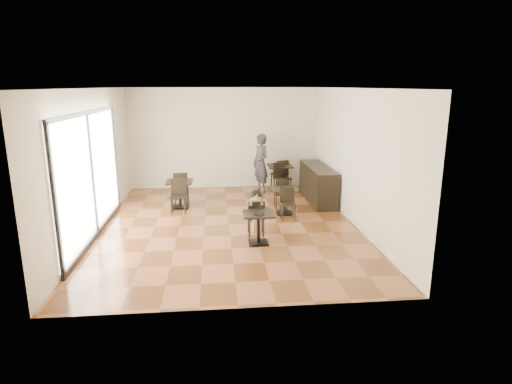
{
  "coord_description": "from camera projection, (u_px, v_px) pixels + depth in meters",
  "views": [
    {
      "loc": [
        -0.3,
        -9.81,
        3.26
      ],
      "look_at": [
        0.58,
        -0.82,
        1.0
      ],
      "focal_mm": 30.0,
      "sensor_mm": 36.0,
      "label": 1
    }
  ],
  "objects": [
    {
      "name": "adult_patron",
      "position": [
        261.0,
        164.0,
        13.15
      ],
      "size": [
        0.67,
        0.79,
        1.83
      ],
      "primitive_type": "imported",
      "rotation": [
        0.0,
        0.0,
        -1.16
      ],
      "color": "#35363A",
      "rests_on": "floor"
    },
    {
      "name": "chair_left_a",
      "position": [
        181.0,
        187.0,
        12.17
      ],
      "size": [
        0.4,
        0.4,
        0.89
      ],
      "primitive_type": null,
      "rotation": [
        0.0,
        0.0,
        3.13
      ],
      "color": "black",
      "rests_on": "floor"
    },
    {
      "name": "chair_back_a",
      "position": [
        279.0,
        174.0,
        13.72
      ],
      "size": [
        0.57,
        0.57,
        0.96
      ],
      "primitive_type": null,
      "rotation": [
        0.0,
        0.0,
        3.56
      ],
      "color": "black",
      "rests_on": "floor"
    },
    {
      "name": "service_counter",
      "position": [
        318.0,
        184.0,
        12.35
      ],
      "size": [
        0.6,
        2.4,
        1.0
      ],
      "primitive_type": "cube",
      "color": "black",
      "rests_on": "floor"
    },
    {
      "name": "cafe_table_mid",
      "position": [
        284.0,
        201.0,
        11.09
      ],
      "size": [
        0.65,
        0.65,
        0.68
      ],
      "primitive_type": null,
      "rotation": [
        0.0,
        0.0,
        0.02
      ],
      "color": "black",
      "rests_on": "floor"
    },
    {
      "name": "wall_left",
      "position": [
        95.0,
        161.0,
        9.62
      ],
      "size": [
        0.01,
        8.0,
        3.2
      ],
      "primitive_type": "cube",
      "color": "beige",
      "rests_on": "floor"
    },
    {
      "name": "child_table",
      "position": [
        258.0,
        228.0,
        8.99
      ],
      "size": [
        0.64,
        0.64,
        0.68
      ],
      "primitive_type": null,
      "color": "black",
      "rests_on": "floor"
    },
    {
      "name": "wall_front",
      "position": [
        237.0,
        206.0,
        6.04
      ],
      "size": [
        6.0,
        0.01,
        3.2
      ],
      "primitive_type": "cube",
      "color": "beige",
      "rests_on": "floor"
    },
    {
      "name": "storefront_window",
      "position": [
        91.0,
        174.0,
        9.19
      ],
      "size": [
        0.04,
        4.5,
        2.6
      ],
      "primitive_type": "cube",
      "color": "white",
      "rests_on": "floor"
    },
    {
      "name": "wall_right",
      "position": [
        354.0,
        157.0,
        10.19
      ],
      "size": [
        0.01,
        8.0,
        3.2
      ],
      "primitive_type": "cube",
      "color": "beige",
      "rests_on": "floor"
    },
    {
      "name": "ceiling",
      "position": [
        227.0,
        88.0,
        9.52
      ],
      "size": [
        6.0,
        8.0,
        0.01
      ],
      "primitive_type": "cube",
      "color": "white",
      "rests_on": "floor"
    },
    {
      "name": "pizza_slice",
      "position": [
        257.0,
        199.0,
        9.21
      ],
      "size": [
        0.24,
        0.18,
        0.05
      ],
      "primitive_type": null,
      "color": "#D5B574",
      "rests_on": "child"
    },
    {
      "name": "cafe_table_left",
      "position": [
        180.0,
        194.0,
        11.66
      ],
      "size": [
        0.71,
        0.71,
        0.74
      ],
      "primitive_type": null,
      "rotation": [
        0.0,
        0.0,
        -0.01
      ],
      "color": "black",
      "rests_on": "floor"
    },
    {
      "name": "child",
      "position": [
        256.0,
        213.0,
        9.48
      ],
      "size": [
        0.37,
        0.51,
        1.02
      ],
      "primitive_type": null,
      "color": "slate",
      "rests_on": "child_chair"
    },
    {
      "name": "plate",
      "position": [
        259.0,
        214.0,
        8.81
      ],
      "size": [
        0.23,
        0.23,
        0.01
      ],
      "primitive_type": "cylinder",
      "color": "black",
      "rests_on": "child_table"
    },
    {
      "name": "chair_left_b",
      "position": [
        178.0,
        197.0,
        11.11
      ],
      "size": [
        0.4,
        0.4,
        0.89
      ],
      "primitive_type": null,
      "rotation": [
        0.0,
        0.0,
        -0.01
      ],
      "color": "black",
      "rests_on": "floor"
    },
    {
      "name": "floor",
      "position": [
        229.0,
        225.0,
        10.29
      ],
      "size": [
        6.0,
        8.0,
        0.01
      ],
      "primitive_type": "cube",
      "color": "brown",
      "rests_on": "ground"
    },
    {
      "name": "chair_back_b",
      "position": [
        283.0,
        179.0,
        13.08
      ],
      "size": [
        0.57,
        0.57,
        0.96
      ],
      "primitive_type": null,
      "rotation": [
        0.0,
        0.0,
        0.41
      ],
      "color": "black",
      "rests_on": "floor"
    },
    {
      "name": "chair_mid_a",
      "position": [
        281.0,
        193.0,
        11.61
      ],
      "size": [
        0.37,
        0.37,
        0.81
      ],
      "primitive_type": null,
      "rotation": [
        0.0,
        0.0,
        3.16
      ],
      "color": "black",
      "rests_on": "floor"
    },
    {
      "name": "cafe_table_back",
      "position": [
        280.0,
        178.0,
        13.63
      ],
      "size": [
        1.0,
        1.0,
        0.8
      ],
      "primitive_type": null,
      "rotation": [
        0.0,
        0.0,
        0.41
      ],
      "color": "black",
      "rests_on": "floor"
    },
    {
      "name": "child_chair",
      "position": [
        256.0,
        217.0,
        9.51
      ],
      "size": [
        0.37,
        0.37,
        0.81
      ],
      "primitive_type": null,
      "rotation": [
        0.0,
        0.0,
        3.14
      ],
      "color": "black",
      "rests_on": "floor"
    },
    {
      "name": "chair_mid_b",
      "position": [
        288.0,
        204.0,
        10.54
      ],
      "size": [
        0.37,
        0.37,
        0.81
      ],
      "primitive_type": null,
      "rotation": [
        0.0,
        0.0,
        0.02
      ],
      "color": "black",
      "rests_on": "floor"
    },
    {
      "name": "wall_back",
      "position": [
        224.0,
        138.0,
        13.77
      ],
      "size": [
        6.0,
        0.01,
        3.2
      ],
      "primitive_type": "cube",
      "color": "beige",
      "rests_on": "floor"
    }
  ]
}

